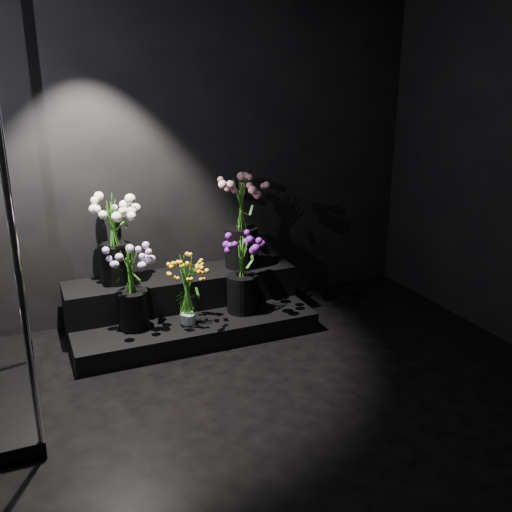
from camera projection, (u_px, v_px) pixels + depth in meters
floor at (300, 430)px, 3.33m from camera, size 4.00×4.00×0.00m
wall_back at (192, 147)px, 4.64m from camera, size 4.00×0.00×4.00m
display_riser at (187, 307)px, 4.62m from camera, size 1.87×0.83×0.42m
bouquet_orange_bells at (187, 289)px, 4.27m from camera, size 0.32×0.32×0.53m
bouquet_lilac at (131, 283)px, 4.18m from camera, size 0.43×0.43×0.62m
bouquet_purple at (242, 270)px, 4.47m from camera, size 0.38×0.38×0.64m
bouquet_cream_roses at (114, 233)px, 4.36m from camera, size 0.49×0.49×0.69m
bouquet_pink_roses at (241, 220)px, 4.72m from camera, size 0.44×0.44×0.75m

